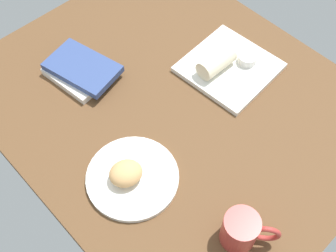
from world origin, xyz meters
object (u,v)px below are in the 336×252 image
at_px(breakfast_wrap, 216,62).
at_px(coffee_mug, 242,230).
at_px(square_plate, 229,67).
at_px(book_stack, 81,70).
at_px(sauce_cup, 248,59).
at_px(round_plate, 133,177).
at_px(scone_pastry, 126,173).

relative_size(breakfast_wrap, coffee_mug, 0.98).
xyz_separation_m(square_plate, book_stack, (0.29, 0.33, 0.01)).
bearing_deg(sauce_cup, round_plate, 95.91).
distance_m(scone_pastry, coffee_mug, 0.31).
bearing_deg(coffee_mug, book_stack, -3.09).
distance_m(sauce_cup, breakfast_wrap, 0.10).
bearing_deg(scone_pastry, round_plate, -115.33).
relative_size(square_plate, sauce_cup, 4.48).
bearing_deg(round_plate, coffee_mug, -164.28).
relative_size(round_plate, coffee_mug, 1.99).
height_order(sauce_cup, book_stack, book_stack).
bearing_deg(scone_pastry, coffee_mug, -162.22).
height_order(sauce_cup, coffee_mug, coffee_mug).
height_order(round_plate, sauce_cup, sauce_cup).
height_order(round_plate, square_plate, square_plate).
bearing_deg(sauce_cup, coffee_mug, 128.80).
xyz_separation_m(round_plate, coffee_mug, (-0.28, -0.08, 0.04)).
height_order(square_plate, coffee_mug, coffee_mug).
distance_m(sauce_cup, book_stack, 0.49).
relative_size(round_plate, scone_pastry, 2.81).
height_order(square_plate, book_stack, book_stack).
xyz_separation_m(sauce_cup, book_stack, (0.31, 0.38, -0.01)).
bearing_deg(book_stack, round_plate, 162.43).
xyz_separation_m(square_plate, breakfast_wrap, (0.02, 0.04, 0.04)).
bearing_deg(coffee_mug, breakfast_wrap, -40.75).
height_order(sauce_cup, breakfast_wrap, breakfast_wrap).
relative_size(sauce_cup, book_stack, 0.24).
bearing_deg(scone_pastry, breakfast_wrap, -77.85).
bearing_deg(coffee_mug, scone_pastry, 17.78).
bearing_deg(breakfast_wrap, square_plate, -116.30).
bearing_deg(round_plate, square_plate, -80.28).
bearing_deg(breakfast_wrap, sauce_cup, -116.30).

